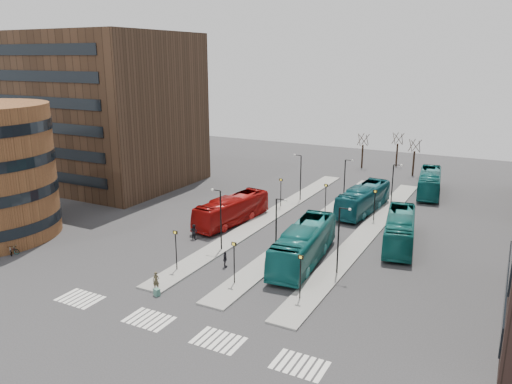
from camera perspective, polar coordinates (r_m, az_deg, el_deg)
The scene contains 21 objects.
ground at distance 35.48m, azimuth -15.13°, elevation -17.08°, with size 160.00×160.00×0.00m, color #2B2B2D.
island_left at distance 60.20m, azimuth 1.56°, elevation -2.75°, with size 2.50×45.00×0.15m, color gray.
island_mid at distance 57.94m, azimuth 6.89°, elevation -3.58°, with size 2.50×45.00×0.15m, color gray.
island_right at distance 56.22m, azimuth 12.61°, elevation -4.45°, with size 2.50×45.00×0.15m, color gray.
suitcase at distance 41.74m, azimuth -11.26°, elevation -11.17°, with size 0.48×0.38×0.60m, color navy.
red_bus at distance 57.44m, azimuth -2.78°, elevation -2.07°, with size 2.67×11.41×3.18m, color #990D0B.
teal_bus_a at distance 46.83m, azimuth 5.47°, elevation -5.97°, with size 2.99×12.77×3.56m, color #146766.
teal_bus_b at distance 62.90m, azimuth 12.17°, elevation -0.79°, with size 2.80×11.95×3.33m, color #12535D.
teal_bus_c at distance 52.98m, azimuth 16.11°, elevation -4.15°, with size 2.71×11.60×3.23m, color #13635F.
teal_bus_d at distance 73.74m, azimuth 19.22°, elevation 1.03°, with size 2.76×11.78×3.28m, color #146665.
traveller at distance 42.58m, azimuth -11.35°, elevation -9.91°, with size 0.57×0.37×1.55m, color #463E2A.
commuter_a at distance 53.06m, azimuth -7.10°, elevation -4.53°, with size 0.80×0.62×1.64m, color black.
commuter_b at distance 45.97m, azimuth -3.55°, elevation -7.69°, with size 0.90×0.38×1.54m, color black.
commuter_c at distance 44.05m, azimuth 1.58°, elevation -8.67°, with size 1.05×0.60×1.62m, color black.
bicycle_mid at distance 54.28m, azimuth -26.35°, elevation -5.94°, with size 0.49×1.73×1.04m, color gray.
bicycle_far at distance 54.39m, azimuth -26.21°, elevation -5.98°, with size 0.58×1.66×0.87m, color gray.
crosswalk_stripes at distance 37.07m, azimuth -8.74°, elevation -15.17°, with size 22.35×2.40×0.01m.
office_block at distance 78.62m, azimuth -17.25°, elevation 8.98°, with size 25.00×20.12×22.00m.
sign_poles at distance 51.20m, azimuth 3.71°, elevation -3.30°, with size 12.45×22.12×3.65m.
lamp_posts at distance 54.89m, azimuth 6.87°, elevation -0.82°, with size 14.04×20.24×6.12m.
bare_trees at distance 87.54m, azimuth 15.14°, elevation 4.22°, with size 10.97×8.14×5.90m.
Camera 1 is at (21.31, -21.37, 18.66)m, focal length 35.00 mm.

